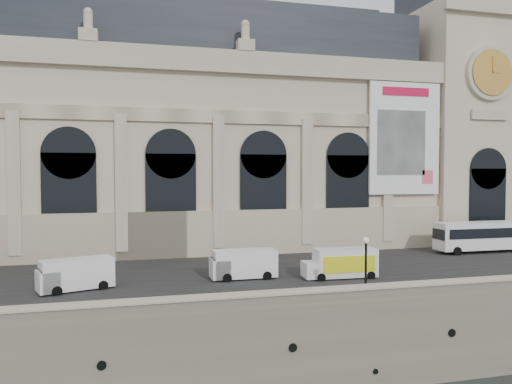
# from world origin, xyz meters

# --- Properties ---
(quay) EXTENTS (160.00, 70.00, 6.00)m
(quay) POSITION_xyz_m (0.00, 35.00, 3.00)
(quay) COLOR gray
(quay) RESTS_ON ground
(street) EXTENTS (160.00, 24.00, 0.06)m
(street) POSITION_xyz_m (0.00, 14.00, 6.03)
(street) COLOR #2D2D2D
(street) RESTS_ON quay
(parapet) EXTENTS (160.00, 1.40, 1.21)m
(parapet) POSITION_xyz_m (0.00, 0.60, 6.62)
(parapet) COLOR gray
(parapet) RESTS_ON quay
(museum) EXTENTS (69.00, 18.70, 29.10)m
(museum) POSITION_xyz_m (-5.98, 30.86, 19.72)
(museum) COLOR beige
(museum) RESTS_ON quay
(clock_pavilion) EXTENTS (13.00, 14.72, 36.70)m
(clock_pavilion) POSITION_xyz_m (34.00, 27.93, 23.42)
(clock_pavilion) COLOR beige
(clock_pavilion) RESTS_ON quay
(bus_right) EXTENTS (11.82, 2.89, 3.47)m
(bus_right) POSITION_xyz_m (30.58, 17.06, 7.94)
(bus_right) COLOR white
(bus_right) RESTS_ON quay
(van_b) EXTENTS (5.86, 3.74, 2.44)m
(van_b) POSITION_xyz_m (-12.55, 9.47, 7.25)
(van_b) COLOR white
(van_b) RESTS_ON quay
(van_c) EXTENTS (5.59, 2.36, 2.48)m
(van_c) POSITION_xyz_m (0.84, 10.40, 7.27)
(van_c) COLOR white
(van_c) RESTS_ON quay
(box_truck) EXTENTS (6.44, 2.55, 2.55)m
(box_truck) POSITION_xyz_m (9.26, 8.58, 7.29)
(box_truck) COLOR white
(box_truck) RESTS_ON quay
(lamp_right) EXTENTS (0.45, 0.45, 4.43)m
(lamp_right) POSITION_xyz_m (8.17, 1.88, 8.21)
(lamp_right) COLOR black
(lamp_right) RESTS_ON quay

